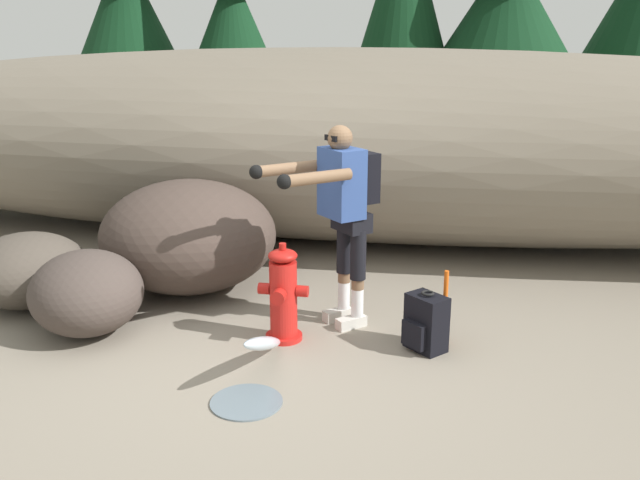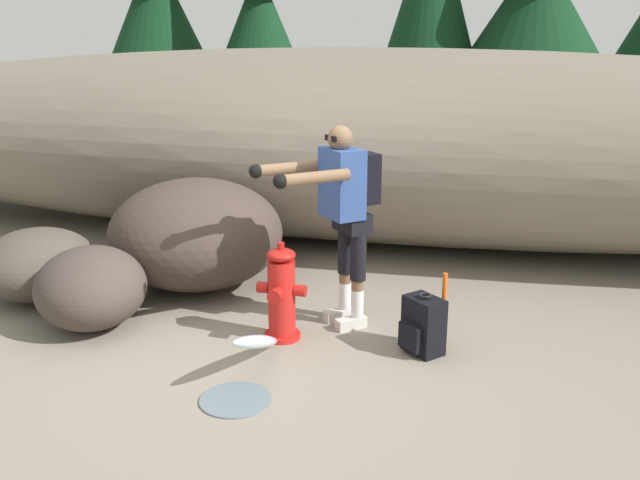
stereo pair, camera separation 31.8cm
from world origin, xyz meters
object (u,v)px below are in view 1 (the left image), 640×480
at_px(utility_worker, 343,202).
at_px(boulder_mid, 87,292).
at_px(survey_stake, 445,307).
at_px(boulder_small, 28,270).
at_px(fire_hydrant, 283,296).
at_px(spare_backpack, 426,323).
at_px(boulder_large, 189,235).

relative_size(utility_worker, boulder_mid, 1.58).
bearing_deg(survey_stake, boulder_small, 178.22).
xyz_separation_m(fire_hydrant, spare_backpack, (1.11, 0.03, -0.15)).
bearing_deg(spare_backpack, boulder_small, -52.50).
xyz_separation_m(fire_hydrant, boulder_large, (-1.16, 0.98, 0.15)).
bearing_deg(utility_worker, boulder_small, -41.18).
bearing_deg(fire_hydrant, survey_stake, 7.89).
xyz_separation_m(fire_hydrant, boulder_mid, (-1.61, -0.14, -0.04)).
relative_size(utility_worker, survey_stake, 2.78).
xyz_separation_m(utility_worker, spare_backpack, (0.71, -0.36, -0.84)).
bearing_deg(survey_stake, boulder_large, 161.59).
distance_m(fire_hydrant, boulder_mid, 1.61).
relative_size(spare_backpack, survey_stake, 0.78).
xyz_separation_m(utility_worker, boulder_large, (-1.57, 0.59, -0.54)).
bearing_deg(boulder_mid, survey_stake, 6.21).
bearing_deg(boulder_large, survey_stake, -18.41).
bearing_deg(survey_stake, utility_worker, 166.05).
relative_size(fire_hydrant, survey_stake, 1.33).
bearing_deg(spare_backpack, survey_stake, 178.44).
bearing_deg(fire_hydrant, utility_worker, 43.46).
distance_m(spare_backpack, boulder_large, 2.49).
distance_m(boulder_large, boulder_mid, 1.21).
distance_m(spare_backpack, survey_stake, 0.22).
bearing_deg(boulder_large, spare_backpack, -22.63).
relative_size(boulder_mid, boulder_small, 1.01).
relative_size(spare_backpack, boulder_large, 0.28).
bearing_deg(boulder_small, utility_worker, 1.95).
bearing_deg(boulder_mid, boulder_small, 152.44).
height_order(spare_backpack, boulder_small, boulder_small).
bearing_deg(fire_hydrant, spare_backpack, 1.42).
bearing_deg(fire_hydrant, boulder_small, 173.24).
distance_m(fire_hydrant, survey_stake, 1.26).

